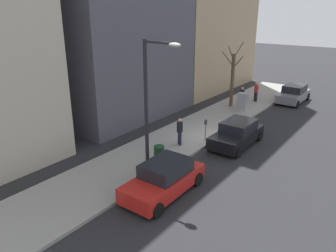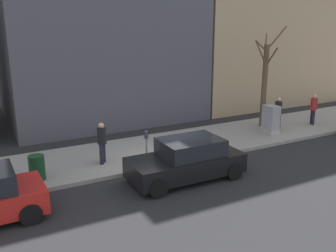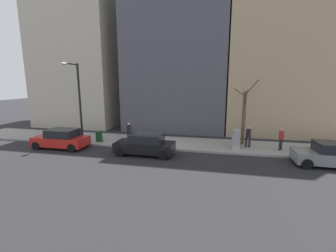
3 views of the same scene
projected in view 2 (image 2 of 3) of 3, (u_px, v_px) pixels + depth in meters
ground_plane at (167, 168)px, 14.78m from camera, size 120.00×120.00×0.00m
sidewalk at (146, 151)px, 16.46m from camera, size 4.00×36.00×0.15m
parked_car_black at (187, 160)px, 13.56m from camera, size 1.95×4.21×1.52m
parking_meter at (146, 144)px, 14.59m from camera, size 0.14×0.10×1.35m
utility_box at (271, 120)px, 18.65m from camera, size 0.83×0.61×1.43m
bare_tree at (265, 82)px, 19.60m from camera, size 2.08×1.82×5.23m
trash_bin at (37, 168)px, 13.22m from camera, size 0.56×0.56×0.90m
pedestrian_near_meter at (314, 108)px, 20.24m from camera, size 0.36×0.36×1.66m
pedestrian_midblock at (278, 111)px, 19.45m from camera, size 0.36×0.40×1.66m
pedestrian_far_corner at (102, 141)px, 14.64m from camera, size 0.36×0.36×1.66m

